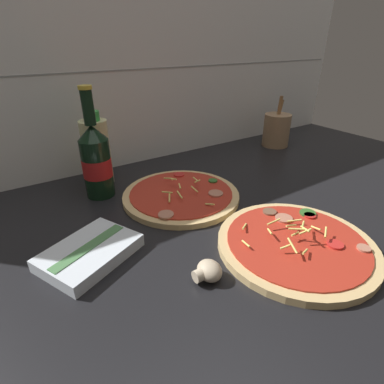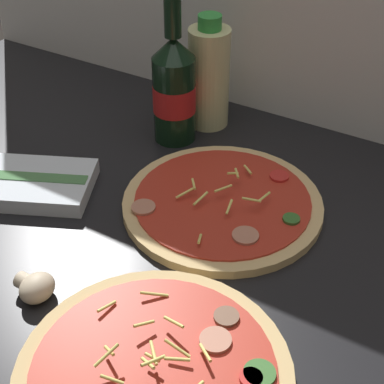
{
  "view_description": "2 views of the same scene",
  "coord_description": "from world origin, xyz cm",
  "px_view_note": "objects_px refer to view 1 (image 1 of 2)",
  "views": [
    {
      "loc": [
        -42.62,
        -39.42,
        37.73
      ],
      "look_at": [
        -10.47,
        9.14,
        7.79
      ],
      "focal_mm": 28.0,
      "sensor_mm": 36.0,
      "label": 1
    },
    {
      "loc": [
        20.95,
        -42.12,
        55.38
      ],
      "look_at": [
        -12.22,
        13.86,
        5.76
      ],
      "focal_mm": 55.0,
      "sensor_mm": 36.0,
      "label": 2
    }
  ],
  "objects_px": {
    "dish_towel": "(90,252)",
    "beer_bottle": "(96,160)",
    "oil_bottle": "(97,152)",
    "utensil_crock": "(276,130)",
    "pizza_near": "(296,244)",
    "mushroom_left": "(208,271)",
    "pizza_far": "(181,195)"
  },
  "relations": [
    {
      "from": "oil_bottle",
      "to": "dish_towel",
      "type": "xyz_separation_m",
      "value": [
        -0.12,
        -0.3,
        -0.08
      ]
    },
    {
      "from": "pizza_near",
      "to": "pizza_far",
      "type": "relative_size",
      "value": 1.02
    },
    {
      "from": "pizza_far",
      "to": "mushroom_left",
      "type": "bearing_deg",
      "value": -112.81
    },
    {
      "from": "pizza_far",
      "to": "oil_bottle",
      "type": "distance_m",
      "value": 0.25
    },
    {
      "from": "utensil_crock",
      "to": "pizza_near",
      "type": "bearing_deg",
      "value": -133.79
    },
    {
      "from": "pizza_near",
      "to": "utensil_crock",
      "type": "distance_m",
      "value": 0.62
    },
    {
      "from": "dish_towel",
      "to": "pizza_far",
      "type": "bearing_deg",
      "value": 22.08
    },
    {
      "from": "beer_bottle",
      "to": "dish_towel",
      "type": "distance_m",
      "value": 0.26
    },
    {
      "from": "beer_bottle",
      "to": "pizza_near",
      "type": "bearing_deg",
      "value": -60.56
    },
    {
      "from": "beer_bottle",
      "to": "utensil_crock",
      "type": "xyz_separation_m",
      "value": [
        0.66,
        0.03,
        -0.03
      ]
    },
    {
      "from": "oil_bottle",
      "to": "mushroom_left",
      "type": "height_order",
      "value": "oil_bottle"
    },
    {
      "from": "beer_bottle",
      "to": "oil_bottle",
      "type": "bearing_deg",
      "value": 71.55
    },
    {
      "from": "pizza_near",
      "to": "pizza_far",
      "type": "bearing_deg",
      "value": 104.63
    },
    {
      "from": "beer_bottle",
      "to": "oil_bottle",
      "type": "height_order",
      "value": "beer_bottle"
    },
    {
      "from": "oil_bottle",
      "to": "utensil_crock",
      "type": "relative_size",
      "value": 1.09
    },
    {
      "from": "mushroom_left",
      "to": "dish_towel",
      "type": "xyz_separation_m",
      "value": [
        -0.14,
        0.16,
        -0.0
      ]
    },
    {
      "from": "pizza_near",
      "to": "oil_bottle",
      "type": "height_order",
      "value": "oil_bottle"
    },
    {
      "from": "pizza_near",
      "to": "dish_towel",
      "type": "xyz_separation_m",
      "value": [
        -0.33,
        0.18,
        0.0
      ]
    },
    {
      "from": "oil_bottle",
      "to": "beer_bottle",
      "type": "bearing_deg",
      "value": -108.45
    },
    {
      "from": "oil_bottle",
      "to": "utensil_crock",
      "type": "bearing_deg",
      "value": -3.58
    },
    {
      "from": "beer_bottle",
      "to": "dish_towel",
      "type": "relative_size",
      "value": 1.35
    },
    {
      "from": "beer_bottle",
      "to": "utensil_crock",
      "type": "height_order",
      "value": "beer_bottle"
    },
    {
      "from": "pizza_near",
      "to": "beer_bottle",
      "type": "bearing_deg",
      "value": 119.44
    },
    {
      "from": "dish_towel",
      "to": "beer_bottle",
      "type": "bearing_deg",
      "value": 67.34
    },
    {
      "from": "dish_towel",
      "to": "utensil_crock",
      "type": "bearing_deg",
      "value": 19.05
    },
    {
      "from": "dish_towel",
      "to": "pizza_near",
      "type": "bearing_deg",
      "value": -29.13
    },
    {
      "from": "pizza_near",
      "to": "mushroom_left",
      "type": "xyz_separation_m",
      "value": [
        -0.19,
        0.02,
        0.01
      ]
    },
    {
      "from": "utensil_crock",
      "to": "oil_bottle",
      "type": "bearing_deg",
      "value": 176.42
    },
    {
      "from": "utensil_crock",
      "to": "dish_towel",
      "type": "xyz_separation_m",
      "value": [
        -0.76,
        -0.26,
        -0.05
      ]
    },
    {
      "from": "pizza_far",
      "to": "utensil_crock",
      "type": "bearing_deg",
      "value": 17.47
    },
    {
      "from": "beer_bottle",
      "to": "mushroom_left",
      "type": "distance_m",
      "value": 0.4
    },
    {
      "from": "oil_bottle",
      "to": "dish_towel",
      "type": "relative_size",
      "value": 0.99
    }
  ]
}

